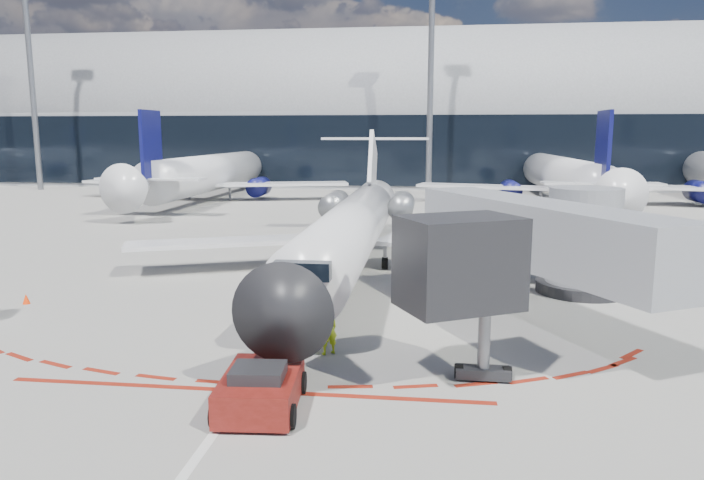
# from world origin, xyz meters

# --- Properties ---
(ground) EXTENTS (260.00, 260.00, 0.00)m
(ground) POSITION_xyz_m (0.00, 0.00, 0.00)
(ground) COLOR gray
(ground) RESTS_ON ground
(apron_centerline) EXTENTS (0.25, 40.00, 0.01)m
(apron_centerline) POSITION_xyz_m (0.00, 2.00, 0.01)
(apron_centerline) COLOR silver
(apron_centerline) RESTS_ON ground
(apron_stop_bar) EXTENTS (14.00, 0.25, 0.01)m
(apron_stop_bar) POSITION_xyz_m (0.00, -11.50, 0.01)
(apron_stop_bar) COLOR maroon
(apron_stop_bar) RESTS_ON ground
(terminal_building) EXTENTS (150.00, 24.15, 24.00)m
(terminal_building) POSITION_xyz_m (0.00, 64.97, 8.52)
(terminal_building) COLOR #9C9EA2
(terminal_building) RESTS_ON ground
(jet_bridge) EXTENTS (10.03, 15.20, 4.90)m
(jet_bridge) POSITION_xyz_m (9.79, -3.01, 3.01)
(jet_bridge) COLOR #999CA2
(jet_bridge) RESTS_ON ground
(light_mast_west) EXTENTS (0.70, 0.70, 25.00)m
(light_mast_west) POSITION_xyz_m (-45.00, 48.00, 12.50)
(light_mast_west) COLOR slate
(light_mast_west) RESTS_ON ground
(light_mast_centre) EXTENTS (0.70, 0.70, 25.00)m
(light_mast_centre) POSITION_xyz_m (5.00, 48.00, 12.50)
(light_mast_centre) COLOR slate
(light_mast_centre) RESTS_ON ground
(regional_jet) EXTENTS (24.08, 29.69, 7.44)m
(regional_jet) POSITION_xyz_m (1.24, 3.66, 2.48)
(regional_jet) COLOR silver
(regional_jet) RESTS_ON ground
(pushback_tug) EXTENTS (2.29, 4.98, 1.28)m
(pushback_tug) POSITION_xyz_m (0.77, -12.59, 0.56)
(pushback_tug) COLOR #56110C
(pushback_tug) RESTS_ON ground
(ramp_worker) EXTENTS (0.78, 0.73, 1.79)m
(ramp_worker) POSITION_xyz_m (1.86, -8.23, 0.89)
(ramp_worker) COLOR #B9DA16
(ramp_worker) RESTS_ON ground
(safety_cone_left) EXTENTS (0.31, 0.31, 0.43)m
(safety_cone_left) POSITION_xyz_m (-11.92, -3.71, 0.22)
(safety_cone_left) COLOR #FF3505
(safety_cone_left) RESTS_ON ground
(bg_airliner_1) EXTENTS (35.38, 37.46, 11.45)m
(bg_airliner_1) POSITION_xyz_m (-18.78, 39.38, 5.72)
(bg_airliner_1) COLOR silver
(bg_airliner_1) RESTS_ON ground
(bg_airliner_2) EXTENTS (34.70, 36.74, 11.23)m
(bg_airliner_2) POSITION_xyz_m (18.66, 39.05, 5.61)
(bg_airliner_2) COLOR silver
(bg_airliner_2) RESTS_ON ground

